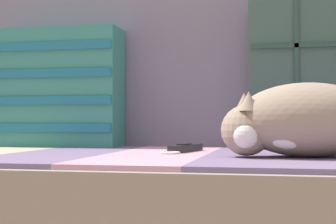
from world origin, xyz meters
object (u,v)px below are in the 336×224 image
Objects in this scene: throw_pillow_quilted at (319,73)px; sleeping_cat at (300,122)px; game_remote_near at (185,148)px; throw_pillow_striped at (56,88)px.

throw_pillow_quilted is 0.39m from sleeping_cat.
game_remote_near is at bearing 151.65° from sleeping_cat.
throw_pillow_striped is at bearing 154.03° from sleeping_cat.
throw_pillow_quilted is 1.04× the size of throw_pillow_striped.
game_remote_near is at bearing -149.91° from throw_pillow_quilted.
sleeping_cat is 1.82× the size of game_remote_near.
throw_pillow_striped reaches higher than game_remote_near.
throw_pillow_quilted is at bearing 0.04° from throw_pillow_striped.
throw_pillow_striped is at bearing -179.96° from throw_pillow_quilted.
throw_pillow_striped reaches higher than sleeping_cat.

